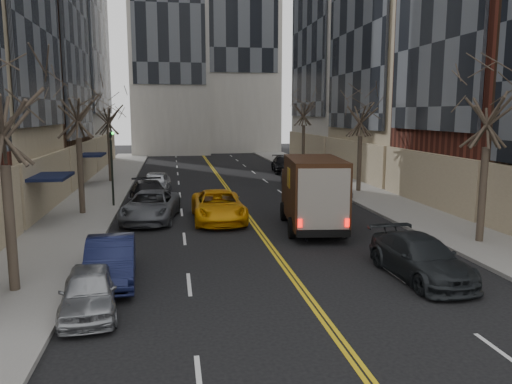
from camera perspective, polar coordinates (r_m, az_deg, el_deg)
sidewalk_left at (r=35.45m, az=-17.64°, el=-0.19°), size 4.00×66.00×0.15m
sidewalk_right at (r=37.39m, az=10.80°, el=0.54°), size 4.00×66.00×0.15m
tree_lf_mid at (r=28.11m, az=-19.88°, el=10.75°), size 3.20×3.20×8.91m
tree_lf_far at (r=40.96m, az=-16.60°, el=9.41°), size 3.20×3.20×8.12m
tree_rt_near at (r=22.61m, az=25.19°, el=10.60°), size 3.20×3.20×8.71m
tree_rt_mid at (r=35.06m, az=11.93°, el=9.94°), size 3.20×3.20×8.32m
tree_rt_far at (r=49.35m, az=5.51°, el=10.45°), size 3.20×3.20×9.11m
traffic_signal at (r=29.98m, az=-16.17°, el=3.55°), size 0.29×0.26×4.70m
ups_truck at (r=23.71m, az=6.48°, el=-0.16°), size 3.16×6.54×3.45m
observer_sedan at (r=17.74m, az=18.28°, el=-7.14°), size 2.19×4.93×1.41m
taxi at (r=25.64m, az=-4.33°, el=-1.62°), size 2.57×5.55×1.54m
pedestrian at (r=21.77m, az=5.75°, el=-3.56°), size 0.38×0.57×1.55m
parked_lf_a at (r=14.80m, az=-18.54°, el=-10.68°), size 1.86×3.85×1.27m
parked_lf_b at (r=17.18m, az=-16.27°, el=-7.50°), size 1.80×4.48×1.45m
parked_lf_c at (r=26.22m, az=-11.95°, el=-1.58°), size 3.23×5.75×1.52m
parked_lf_d at (r=29.73m, az=-12.14°, el=-0.32°), size 2.67×5.49×1.54m
parked_lf_e at (r=34.43m, az=-11.40°, el=0.98°), size 2.25×4.72×1.56m
parked_rt_a at (r=33.56m, az=8.31°, el=0.83°), size 1.76×4.67×1.52m
parked_rt_b at (r=37.53m, az=5.14°, el=1.71°), size 2.83×5.44×1.46m
parked_rt_c at (r=46.52m, az=3.22°, el=3.18°), size 2.65×5.37×1.50m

